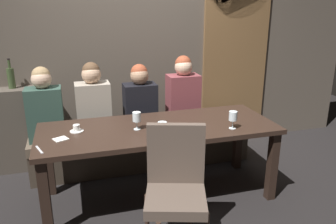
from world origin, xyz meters
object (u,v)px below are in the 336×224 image
(diner_bearded, at_px, (93,102))
(diner_near_end, at_px, (183,94))
(chair_near_side, at_px, (176,182))
(wine_glass_near_right, at_px, (137,118))
(wine_glass_center_back, at_px, (162,128))
(wine_bottle_pale_label, at_px, (11,77))
(fork_on_table, at_px, (39,150))
(diner_far_end, at_px, (140,100))
(espresso_cup, at_px, (77,129))
(wine_glass_far_right, at_px, (233,117))
(diner_redhead, at_px, (44,106))
(banquette_bench, at_px, (144,147))
(dining_table, at_px, (159,135))

(diner_bearded, height_order, diner_near_end, diner_near_end)
(chair_near_side, distance_m, wine_glass_near_right, 0.77)
(wine_glass_center_back, bearing_deg, wine_bottle_pale_label, 133.05)
(fork_on_table, bearing_deg, diner_bearded, 43.09)
(wine_glass_center_back, bearing_deg, diner_near_end, 62.69)
(diner_near_end, distance_m, wine_glass_center_back, 1.17)
(chair_near_side, relative_size, wine_glass_center_back, 5.98)
(wine_glass_near_right, bearing_deg, diner_far_end, 75.85)
(chair_near_side, relative_size, wine_bottle_pale_label, 3.01)
(diner_far_end, xyz_separation_m, diner_near_end, (0.51, 0.00, 0.03))
(chair_near_side, relative_size, espresso_cup, 8.17)
(wine_glass_center_back, bearing_deg, wine_glass_far_right, 7.85)
(diner_redhead, distance_m, wine_glass_near_right, 1.11)
(banquette_bench, distance_m, wine_glass_near_right, 0.98)
(banquette_bench, xyz_separation_m, fork_on_table, (-1.04, -0.96, 0.51))
(wine_glass_near_right, distance_m, fork_on_table, 0.86)
(dining_table, height_order, banquette_bench, dining_table)
(diner_redhead, height_order, diner_near_end, diner_near_end)
(chair_near_side, height_order, fork_on_table, chair_near_side)
(chair_near_side, height_order, diner_redhead, diner_redhead)
(banquette_bench, height_order, wine_bottle_pale_label, wine_bottle_pale_label)
(diner_redhead, bearing_deg, fork_on_table, -89.89)
(wine_glass_center_back, bearing_deg, fork_on_table, 174.96)
(dining_table, xyz_separation_m, wine_glass_center_back, (-0.06, -0.34, 0.20))
(wine_glass_far_right, bearing_deg, wine_bottle_pale_label, 146.89)
(banquette_bench, relative_size, diner_far_end, 3.29)
(diner_near_end, height_order, fork_on_table, diner_near_end)
(dining_table, height_order, wine_glass_near_right, wine_glass_near_right)
(diner_bearded, bearing_deg, diner_redhead, 175.48)
(diner_bearded, relative_size, fork_on_table, 4.76)
(diner_near_end, bearing_deg, fork_on_table, -147.75)
(diner_near_end, height_order, wine_glass_far_right, diner_near_end)
(wine_bottle_pale_label, distance_m, wine_glass_center_back, 1.93)
(diner_near_end, height_order, espresso_cup, diner_near_end)
(dining_table, relative_size, diner_near_end, 2.65)
(diner_near_end, distance_m, wine_glass_far_right, 0.96)
(wine_glass_center_back, height_order, fork_on_table, wine_glass_center_back)
(diner_far_end, height_order, wine_glass_far_right, diner_far_end)
(banquette_bench, xyz_separation_m, wine_glass_center_back, (-0.06, -1.04, 0.62))
(wine_bottle_pale_label, xyz_separation_m, espresso_cup, (0.63, -0.98, -0.30))
(diner_bearded, bearing_deg, fork_on_table, -117.96)
(diner_redhead, xyz_separation_m, diner_far_end, (1.01, -0.01, -0.01))
(chair_near_side, bearing_deg, diner_far_end, 88.66)
(diner_far_end, bearing_deg, diner_redhead, 179.20)
(wine_glass_far_right, bearing_deg, diner_near_end, 99.41)
(diner_redhead, xyz_separation_m, diner_bearded, (0.50, -0.04, 0.01))
(diner_bearded, xyz_separation_m, wine_glass_center_back, (0.48, -1.02, 0.02))
(diner_near_end, xyz_separation_m, fork_on_table, (-1.51, -0.96, -0.10))
(wine_glass_center_back, height_order, wine_glass_far_right, same)
(dining_table, xyz_separation_m, diner_redhead, (-1.04, 0.71, 0.17))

